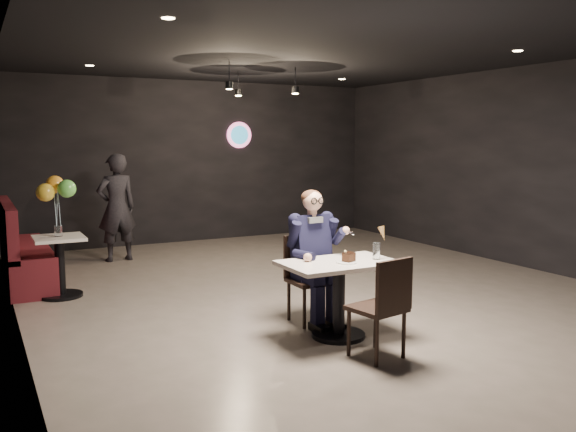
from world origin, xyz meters
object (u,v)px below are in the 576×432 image
seated_man (311,255)px  booth_bench (26,242)px  main_table (339,299)px  chair_far (311,279)px  passerby (117,208)px  balloon_vase (58,231)px  side_table (60,268)px  sundae_glass (376,251)px  chair_near (377,306)px

seated_man → booth_bench: bearing=127.0°
main_table → chair_far: 0.56m
main_table → chair_far: chair_far is taller
main_table → passerby: (-1.09, 4.82, 0.47)m
balloon_vase → main_table: bearing=-52.5°
main_table → side_table: 3.61m
chair_far → sundae_glass: chair_far is taller
chair_far → chair_near: (0.00, -1.17, 0.00)m
side_table → balloon_vase: (0.00, 0.00, 0.45)m
sundae_glass → passerby: bearing=106.7°
sundae_glass → side_table: size_ratio=0.23×
main_table → chair_near: size_ratio=1.20×
seated_man → side_table: (-2.20, 2.32, -0.35)m
chair_far → balloon_vase: size_ratio=6.69×
main_table → balloon_vase: size_ratio=8.00×
main_table → chair_far: size_ratio=1.20×
side_table → chair_near: bearing=-57.8°
chair_near → seated_man: 1.20m
chair_far → balloon_vase: bearing=133.5°
chair_far → passerby: size_ratio=0.54×
main_table → booth_bench: booth_bench is taller
seated_man → balloon_vase: 3.19m
chair_far → chair_near: bearing=-90.0°
chair_far → chair_near: 1.17m
chair_far → balloon_vase: 3.21m
side_table → main_table: bearing=-52.5°
main_table → balloon_vase: (-2.20, 2.87, 0.44)m
side_table → chair_far: bearing=-46.5°
seated_man → balloon_vase: (-2.20, 2.32, 0.10)m
booth_bench → balloon_vase: size_ratio=15.98×
seated_man → passerby: 4.41m
chair_near → passerby: size_ratio=0.54×
side_table → passerby: (1.11, 1.95, 0.48)m
chair_near → side_table: bearing=111.8°
seated_man → side_table: bearing=133.5°
chair_far → booth_bench: size_ratio=0.42×
booth_bench → main_table: bearing=-57.1°
chair_far → seated_man: (0.00, 0.00, 0.26)m
chair_near → passerby: 5.56m
chair_near → side_table: (-2.20, 3.49, -0.09)m
chair_near → sundae_glass: chair_near is taller
seated_man → side_table: size_ratio=1.97×
chair_far → side_table: 3.19m
booth_bench → passerby: passerby is taller
booth_bench → side_table: size_ratio=3.01×
chair_far → chair_near: same height
seated_man → side_table: seated_man is taller
chair_far → balloon_vase: (-2.20, 2.32, 0.36)m
booth_bench → passerby: 1.73m
sundae_glass → booth_bench: booth_bench is taller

